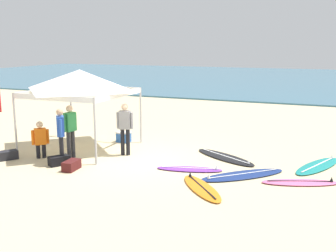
{
  "coord_description": "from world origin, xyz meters",
  "views": [
    {
      "loc": [
        5.76,
        -11.18,
        3.61
      ],
      "look_at": [
        0.77,
        0.8,
        1.0
      ],
      "focal_mm": 43.86,
      "sensor_mm": 36.0,
      "label": 1
    }
  ],
  "objects_px": {
    "surfboard_teal": "(318,166)",
    "surfboard_navy": "(243,175)",
    "surfboard_pink": "(300,182)",
    "person_green": "(70,128)",
    "person_blue": "(61,132)",
    "gear_bag_on_sand": "(8,155)",
    "gear_bag_by_pole": "(71,165)",
    "surfboard_orange": "(202,188)",
    "gear_bag_near_tent": "(59,161)",
    "cooler_box": "(124,137)",
    "surfboard_black": "(225,157)",
    "person_orange": "(40,138)",
    "surfboard_purple": "(190,169)",
    "person_grey": "(125,126)",
    "canopy_tent": "(80,80)"
  },
  "relations": [
    {
      "from": "surfboard_teal",
      "to": "surfboard_navy",
      "type": "xyz_separation_m",
      "value": [
        -1.89,
        -1.74,
        -0.0
      ]
    },
    {
      "from": "surfboard_pink",
      "to": "person_green",
      "type": "distance_m",
      "value": 7.11
    },
    {
      "from": "surfboard_teal",
      "to": "person_blue",
      "type": "distance_m",
      "value": 7.79
    },
    {
      "from": "person_green",
      "to": "gear_bag_on_sand",
      "type": "relative_size",
      "value": 2.85
    },
    {
      "from": "surfboard_teal",
      "to": "gear_bag_by_pole",
      "type": "xyz_separation_m",
      "value": [
        -6.61,
        -3.08,
        0.1
      ]
    },
    {
      "from": "surfboard_orange",
      "to": "surfboard_teal",
      "type": "height_order",
      "value": "same"
    },
    {
      "from": "surfboard_teal",
      "to": "person_green",
      "type": "bearing_deg",
      "value": -164.85
    },
    {
      "from": "gear_bag_near_tent",
      "to": "cooler_box",
      "type": "distance_m",
      "value": 3.39
    },
    {
      "from": "surfboard_pink",
      "to": "surfboard_navy",
      "type": "height_order",
      "value": "same"
    },
    {
      "from": "surfboard_black",
      "to": "person_green",
      "type": "xyz_separation_m",
      "value": [
        -4.58,
        -1.86,
        0.95
      ]
    },
    {
      "from": "gear_bag_on_sand",
      "to": "gear_bag_by_pole",
      "type": "bearing_deg",
      "value": -3.05
    },
    {
      "from": "surfboard_navy",
      "to": "person_orange",
      "type": "relative_size",
      "value": 1.95
    },
    {
      "from": "gear_bag_by_pole",
      "to": "gear_bag_on_sand",
      "type": "bearing_deg",
      "value": 176.95
    },
    {
      "from": "surfboard_black",
      "to": "surfboard_purple",
      "type": "relative_size",
      "value": 1.25
    },
    {
      "from": "person_green",
      "to": "gear_bag_by_pole",
      "type": "relative_size",
      "value": 2.85
    },
    {
      "from": "surfboard_black",
      "to": "gear_bag_by_pole",
      "type": "distance_m",
      "value": 4.81
    },
    {
      "from": "surfboard_black",
      "to": "person_grey",
      "type": "xyz_separation_m",
      "value": [
        -3.14,
        -0.89,
        0.95
      ]
    },
    {
      "from": "surfboard_navy",
      "to": "canopy_tent",
      "type": "bearing_deg",
      "value": 170.9
    },
    {
      "from": "person_grey",
      "to": "gear_bag_on_sand",
      "type": "distance_m",
      "value": 3.82
    },
    {
      "from": "surfboard_purple",
      "to": "surfboard_orange",
      "type": "bearing_deg",
      "value": -59.69
    },
    {
      "from": "surfboard_pink",
      "to": "person_blue",
      "type": "bearing_deg",
      "value": -172.46
    },
    {
      "from": "person_blue",
      "to": "surfboard_purple",
      "type": "bearing_deg",
      "value": 13.21
    },
    {
      "from": "cooler_box",
      "to": "surfboard_black",
      "type": "bearing_deg",
      "value": -9.58
    },
    {
      "from": "surfboard_purple",
      "to": "gear_bag_on_sand",
      "type": "distance_m",
      "value": 5.83
    },
    {
      "from": "surfboard_orange",
      "to": "person_orange",
      "type": "relative_size",
      "value": 1.65
    },
    {
      "from": "person_blue",
      "to": "surfboard_black",
      "type": "bearing_deg",
      "value": 29.74
    },
    {
      "from": "canopy_tent",
      "to": "surfboard_navy",
      "type": "relative_size",
      "value": 1.36
    },
    {
      "from": "surfboard_purple",
      "to": "cooler_box",
      "type": "height_order",
      "value": "cooler_box"
    },
    {
      "from": "person_green",
      "to": "cooler_box",
      "type": "height_order",
      "value": "person_green"
    },
    {
      "from": "gear_bag_on_sand",
      "to": "gear_bag_near_tent",
      "type": "bearing_deg",
      "value": 4.0
    },
    {
      "from": "surfboard_navy",
      "to": "gear_bag_on_sand",
      "type": "relative_size",
      "value": 3.9
    },
    {
      "from": "canopy_tent",
      "to": "surfboard_orange",
      "type": "height_order",
      "value": "canopy_tent"
    },
    {
      "from": "surfboard_orange",
      "to": "person_blue",
      "type": "distance_m",
      "value": 4.75
    },
    {
      "from": "surfboard_navy",
      "to": "cooler_box",
      "type": "distance_m",
      "value": 5.49
    },
    {
      "from": "surfboard_pink",
      "to": "person_grey",
      "type": "xyz_separation_m",
      "value": [
        -5.6,
        0.73,
        0.95
      ]
    },
    {
      "from": "canopy_tent",
      "to": "cooler_box",
      "type": "bearing_deg",
      "value": 55.8
    },
    {
      "from": "person_orange",
      "to": "surfboard_navy",
      "type": "bearing_deg",
      "value": 5.81
    },
    {
      "from": "surfboard_pink",
      "to": "gear_bag_by_pole",
      "type": "relative_size",
      "value": 3.43
    },
    {
      "from": "gear_bag_by_pole",
      "to": "surfboard_pink",
      "type": "bearing_deg",
      "value": 11.91
    },
    {
      "from": "person_green",
      "to": "person_grey",
      "type": "relative_size",
      "value": 1.0
    },
    {
      "from": "surfboard_teal",
      "to": "person_orange",
      "type": "distance_m",
      "value": 8.64
    },
    {
      "from": "surfboard_pink",
      "to": "person_blue",
      "type": "relative_size",
      "value": 1.2
    },
    {
      "from": "surfboard_pink",
      "to": "person_green",
      "type": "relative_size",
      "value": 1.2
    },
    {
      "from": "cooler_box",
      "to": "surfboard_purple",
      "type": "bearing_deg",
      "value": -33.99
    },
    {
      "from": "surfboard_orange",
      "to": "gear_bag_by_pole",
      "type": "xyz_separation_m",
      "value": [
        -4.0,
        0.08,
        0.1
      ]
    },
    {
      "from": "person_orange",
      "to": "gear_bag_near_tent",
      "type": "bearing_deg",
      "value": -22.92
    },
    {
      "from": "person_blue",
      "to": "person_orange",
      "type": "relative_size",
      "value": 1.43
    },
    {
      "from": "canopy_tent",
      "to": "cooler_box",
      "type": "height_order",
      "value": "canopy_tent"
    },
    {
      "from": "surfboard_pink",
      "to": "surfboard_black",
      "type": "bearing_deg",
      "value": 146.52
    },
    {
      "from": "surfboard_purple",
      "to": "person_green",
      "type": "relative_size",
      "value": 1.16
    }
  ]
}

